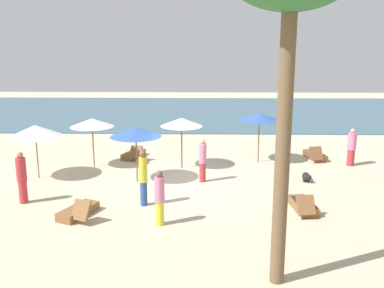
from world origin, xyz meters
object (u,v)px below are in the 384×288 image
at_px(lounger_6, 134,154).
at_px(dog, 306,177).
at_px(umbrella_3, 182,122).
at_px(umbrella_6, 35,131).
at_px(lounger_1, 303,205).
at_px(person_0, 22,177).
at_px(umbrella_2, 92,123).
at_px(lounger_4, 315,155).
at_px(person_4, 203,160).
at_px(umbrella_0, 136,132).
at_px(person_1, 352,147).
at_px(lounger_3, 78,211).
at_px(person_3, 160,197).
at_px(umbrella_5, 259,117).
at_px(person_2, 143,177).

bearing_deg(lounger_6, dog, -24.50).
height_order(umbrella_3, umbrella_6, umbrella_3).
height_order(lounger_1, person_0, person_0).
height_order(umbrella_2, dog, umbrella_2).
height_order(lounger_4, person_4, person_4).
xyz_separation_m(umbrella_0, lounger_6, (-0.67, 3.56, -1.84)).
xyz_separation_m(lounger_4, dog, (-1.18, -3.37, 0.01)).
height_order(umbrella_2, lounger_4, umbrella_2).
relative_size(umbrella_6, person_1, 1.30).
bearing_deg(lounger_4, person_0, -152.59).
xyz_separation_m(lounger_4, lounger_6, (-8.62, 0.01, -0.00)).
relative_size(umbrella_2, lounger_6, 1.24).
bearing_deg(person_0, umbrella_0, 34.18).
bearing_deg(umbrella_6, lounger_3, -55.75).
bearing_deg(umbrella_0, person_3, -72.87).
bearing_deg(person_4, lounger_3, -137.61).
bearing_deg(umbrella_2, lounger_6, 44.48).
distance_m(umbrella_6, lounger_6, 5.01).
bearing_deg(umbrella_0, dog, 1.42).
bearing_deg(person_1, person_0, -159.04).
bearing_deg(person_3, umbrella_2, 119.30).
bearing_deg(person_4, umbrella_5, 48.76).
xyz_separation_m(umbrella_2, person_0, (-1.40, -4.49, -1.06)).
distance_m(lounger_4, lounger_6, 8.62).
bearing_deg(lounger_6, lounger_3, -95.68).
xyz_separation_m(umbrella_5, person_0, (-8.79, -5.41, -1.18)).
bearing_deg(umbrella_3, person_2, -103.63).
bearing_deg(person_1, umbrella_3, -176.03).
xyz_separation_m(person_2, person_3, (0.70, -1.62, -0.13)).
bearing_deg(lounger_3, umbrella_2, 98.34).
relative_size(person_1, person_2, 0.87).
relative_size(person_3, person_4, 0.98).
relative_size(lounger_4, person_0, 0.95).
bearing_deg(person_1, umbrella_6, -171.02).
height_order(umbrella_6, person_3, umbrella_6).
bearing_deg(dog, umbrella_0, -178.58).
bearing_deg(lounger_4, dog, -109.34).
relative_size(lounger_3, lounger_4, 1.00).
relative_size(umbrella_0, lounger_4, 1.27).
bearing_deg(umbrella_5, dog, -60.49).
bearing_deg(umbrella_6, person_0, -80.24).
distance_m(person_2, dog, 6.81).
height_order(lounger_4, lounger_6, same).
xyz_separation_m(umbrella_6, person_0, (0.49, -2.82, -1.04)).
relative_size(person_2, dog, 2.55).
height_order(umbrella_3, person_1, umbrella_3).
bearing_deg(person_3, lounger_3, 167.42).
xyz_separation_m(umbrella_2, person_4, (4.82, -2.01, -1.09)).
height_order(umbrella_3, person_3, umbrella_3).
xyz_separation_m(person_3, person_4, (1.31, 4.24, 0.02)).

